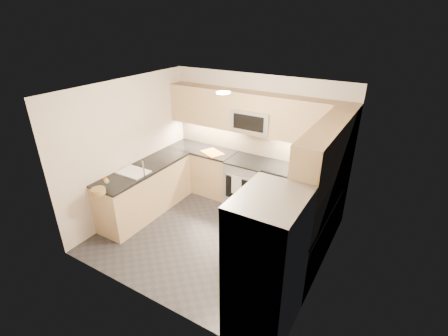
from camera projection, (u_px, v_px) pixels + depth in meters
floor at (214, 235)px, 5.60m from camera, size 3.60×3.20×0.00m
ceiling at (211, 90)px, 4.53m from camera, size 3.60×3.20×0.02m
wall_back at (257, 140)px, 6.31m from camera, size 3.60×0.02×2.50m
wall_front at (140, 221)px, 3.83m from camera, size 3.60×0.02×2.50m
wall_left at (129, 148)px, 5.90m from camera, size 0.02×3.20×2.50m
wall_right at (328, 201)px, 4.24m from camera, size 0.02×3.20×2.50m
base_cab_back_left at (203, 170)px, 6.92m from camera, size 1.42×0.60×0.90m
base_cab_back_right at (302, 196)px, 5.92m from camera, size 1.42×0.60×0.90m
base_cab_right at (303, 237)px, 4.83m from camera, size 0.60×1.70×0.90m
base_cab_peninsula at (146, 191)px, 6.10m from camera, size 0.60×2.00×0.90m
countertop_back_left at (202, 150)px, 6.72m from camera, size 1.42×0.63×0.04m
countertop_back_right at (305, 173)px, 5.71m from camera, size 1.42×0.63×0.04m
countertop_right at (307, 211)px, 4.63m from camera, size 0.63×1.70×0.04m
countertop_peninsula at (144, 168)px, 5.90m from camera, size 0.63×2.00×0.04m
upper_cab_back at (254, 113)px, 5.92m from camera, size 3.60×0.35×0.75m
upper_cab_right at (327, 151)px, 4.28m from camera, size 0.35×1.95×0.75m
backsplash_back at (257, 142)px, 6.33m from camera, size 3.60×0.01×0.51m
backsplash_right at (336, 190)px, 4.61m from camera, size 0.01×2.30×0.51m
gas_range at (248, 182)px, 6.40m from camera, size 0.76×0.65×0.91m
range_cooktop at (249, 161)px, 6.20m from camera, size 0.76×0.65×0.03m
oven_door_glass at (240, 190)px, 6.14m from camera, size 0.62×0.02×0.45m
oven_handle at (240, 177)px, 6.01m from camera, size 0.60×0.02×0.02m
microwave at (253, 120)px, 5.96m from camera, size 0.76×0.40×0.40m
microwave_door at (248, 123)px, 5.80m from camera, size 0.60×0.01×0.28m
refrigerator at (266, 265)px, 3.66m from camera, size 0.70×0.90×1.80m
fridge_handle_left at (230, 260)px, 3.67m from camera, size 0.02×0.02×1.20m
fridge_handle_right at (245, 242)px, 3.94m from camera, size 0.02×0.02×1.20m
sink_basin at (134, 176)px, 5.72m from camera, size 0.52×0.38×0.16m
faucet at (144, 169)px, 5.52m from camera, size 0.03×0.03×0.28m
utensil_bowl at (335, 176)px, 5.41m from camera, size 0.33×0.33×0.15m
cutting_board at (212, 153)px, 6.50m from camera, size 0.53×0.46×0.01m
fruit_basket at (98, 191)px, 5.02m from camera, size 0.26×0.26×0.08m
fruit_apple at (105, 179)px, 5.22m from camera, size 0.07×0.07×0.07m
fruit_pear at (107, 181)px, 5.16m from camera, size 0.08×0.08×0.08m
dish_towel_check at (236, 185)px, 6.10m from camera, size 0.20×0.02×0.38m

